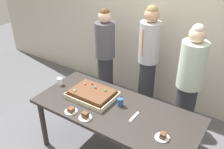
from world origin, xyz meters
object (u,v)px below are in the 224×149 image
(drink_cup_middle, at_px, (60,81))
(plated_slice_near_left, at_px, (163,136))
(plated_slice_far_left, at_px, (71,111))
(drink_cup_nearest, at_px, (120,102))
(person_green_shirt_behind, at_px, (105,55))
(plated_slice_near_right, at_px, (85,116))
(party_table, at_px, (116,115))
(person_serving_front, at_px, (188,87))
(sheet_cake, at_px, (92,94))
(person_striped_tie_right, at_px, (148,59))
(cake_server_utensil, at_px, (134,117))

(drink_cup_middle, bearing_deg, plated_slice_near_left, -6.63)
(plated_slice_far_left, xyz_separation_m, drink_cup_nearest, (0.41, 0.42, 0.03))
(plated_slice_far_left, relative_size, person_green_shirt_behind, 0.09)
(plated_slice_near_right, height_order, drink_cup_nearest, drink_cup_nearest)
(party_table, distance_m, person_serving_front, 0.99)
(sheet_cake, relative_size, person_serving_front, 0.34)
(plated_slice_near_right, distance_m, person_striped_tie_right, 1.51)
(plated_slice_far_left, xyz_separation_m, drink_cup_middle, (-0.54, 0.37, 0.03))
(cake_server_utensil, xyz_separation_m, person_green_shirt_behind, (-1.14, 1.07, 0.06))
(plated_slice_far_left, height_order, person_green_shirt_behind, person_green_shirt_behind)
(drink_cup_nearest, distance_m, person_green_shirt_behind, 1.32)
(plated_slice_near_right, bearing_deg, cake_server_utensil, 35.58)
(party_table, relative_size, sheet_cake, 3.44)
(sheet_cake, height_order, plated_slice_far_left, sheet_cake)
(plated_slice_near_right, xyz_separation_m, person_serving_front, (0.80, 1.09, 0.09))
(party_table, distance_m, person_green_shirt_behind, 1.39)
(sheet_cake, relative_size, drink_cup_nearest, 5.84)
(plated_slice_near_right, xyz_separation_m, person_striped_tie_right, (0.03, 1.51, 0.11))
(plated_slice_near_left, height_order, cake_server_utensil, plated_slice_near_left)
(person_striped_tie_right, bearing_deg, plated_slice_near_left, 42.83)
(plated_slice_near_left, bearing_deg, person_striped_tie_right, 121.96)
(party_table, bearing_deg, drink_cup_nearest, 83.01)
(plated_slice_far_left, xyz_separation_m, person_striped_tie_right, (0.24, 1.51, 0.12))
(plated_slice_near_right, bearing_deg, party_table, 60.02)
(plated_slice_far_left, height_order, drink_cup_nearest, drink_cup_nearest)
(drink_cup_nearest, xyz_separation_m, drink_cup_middle, (-0.95, -0.05, 0.00))
(plated_slice_near_right, xyz_separation_m, drink_cup_nearest, (0.20, 0.42, 0.02))
(drink_cup_middle, relative_size, person_green_shirt_behind, 0.06)
(drink_cup_middle, distance_m, person_striped_tie_right, 1.38)
(party_table, xyz_separation_m, cake_server_utensil, (0.26, -0.01, 0.09))
(plated_slice_near_right, distance_m, plated_slice_far_left, 0.21)
(plated_slice_far_left, bearing_deg, drink_cup_middle, 144.99)
(person_serving_front, bearing_deg, drink_cup_middle, -10.83)
(plated_slice_near_left, bearing_deg, drink_cup_nearest, 160.32)
(drink_cup_middle, bearing_deg, person_green_shirt_behind, 87.29)
(drink_cup_middle, distance_m, person_serving_front, 1.70)
(person_striped_tie_right, bearing_deg, drink_cup_nearest, 19.94)
(plated_slice_near_right, relative_size, cake_server_utensil, 0.75)
(party_table, xyz_separation_m, person_striped_tie_right, (-0.16, 1.17, 0.23))
(plated_slice_near_left, height_order, plated_slice_near_right, plated_slice_near_right)
(plated_slice_near_right, height_order, cake_server_utensil, plated_slice_near_right)
(plated_slice_far_left, relative_size, person_striped_tie_right, 0.09)
(party_table, bearing_deg, drink_cup_middle, 177.73)
(plated_slice_near_left, xyz_separation_m, drink_cup_middle, (-1.60, 0.19, 0.03))
(party_table, relative_size, plated_slice_far_left, 13.37)
(party_table, relative_size, person_striped_tie_right, 1.15)
(sheet_cake, bearing_deg, plated_slice_near_left, -10.44)
(drink_cup_middle, bearing_deg, person_striped_tie_right, 55.81)
(drink_cup_middle, xyz_separation_m, person_serving_front, (1.54, 0.72, 0.07))
(sheet_cake, distance_m, plated_slice_near_right, 0.42)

